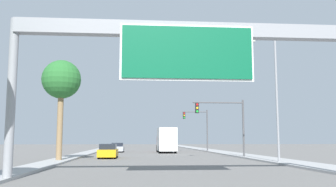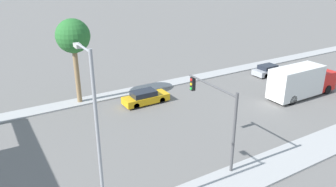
{
  "view_description": "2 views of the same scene",
  "coord_description": "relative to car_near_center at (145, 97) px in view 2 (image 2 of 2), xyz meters",
  "views": [
    {
      "loc": [
        -2.36,
        0.27,
        1.85
      ],
      "look_at": [
        0.0,
        29.12,
        5.42
      ],
      "focal_mm": 40.0,
      "sensor_mm": 36.0,
      "label": 1
    },
    {
      "loc": [
        22.55,
        24.39,
        13.49
      ],
      "look_at": [
        1.01,
        37.45,
        3.45
      ],
      "focal_mm": 35.0,
      "sensor_mm": 36.0,
      "label": 2
    }
  ],
  "objects": [
    {
      "name": "median_strip_left",
      "position": [
        -3.75,
        21.5,
        -0.6
      ],
      "size": [
        2.0,
        120.0,
        0.15
      ],
      "color": "#A5A5A5",
      "rests_on": "ground"
    },
    {
      "name": "car_near_center",
      "position": [
        0.0,
        0.0,
        0.0
      ],
      "size": [
        1.78,
        4.77,
        1.42
      ],
      "color": "gold",
      "rests_on": "ground"
    },
    {
      "name": "car_near_right",
      "position": [
        0.0,
        17.89,
        -0.02
      ],
      "size": [
        1.82,
        4.23,
        1.37
      ],
      "color": "#A5A8AD",
      "rests_on": "ground"
    },
    {
      "name": "truck_box_primary",
      "position": [
        7.0,
        15.13,
        1.07
      ],
      "size": [
        2.41,
        8.63,
        3.45
      ],
      "color": "red",
      "rests_on": "ground"
    },
    {
      "name": "traffic_light_near_intersection",
      "position": [
        11.99,
        -0.51,
        3.4
      ],
      "size": [
        5.32,
        0.32,
        5.93
      ],
      "color": "#4C4C4F",
      "rests_on": "ground"
    },
    {
      "name": "palm_tree_background",
      "position": [
        -3.68,
        -5.74,
        6.18
      ],
      "size": [
        3.33,
        3.33,
        8.67
      ],
      "color": "#8C704C",
      "rests_on": "ground"
    },
    {
      "name": "street_lamp_right",
      "position": [
        13.61,
        -9.71,
        5.07
      ],
      "size": [
        2.33,
        0.28,
        9.96
      ],
      "color": "gray",
      "rests_on": "ground"
    }
  ]
}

